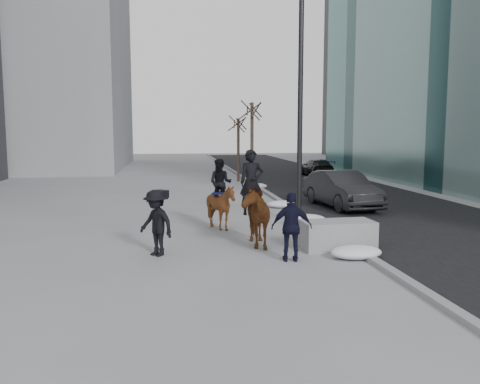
{
  "coord_description": "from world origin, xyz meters",
  "views": [
    {
      "loc": [
        -2.05,
        -13.48,
        3.3
      ],
      "look_at": [
        0.0,
        1.2,
        1.5
      ],
      "focal_mm": 38.0,
      "sensor_mm": 36.0,
      "label": 1
    }
  ],
  "objects": [
    {
      "name": "mounted_right",
      "position": [
        -0.36,
        3.19,
        0.95
      ],
      "size": [
        1.64,
        1.74,
        2.36
      ],
      "color": "#481C0E",
      "rests_on": "ground"
    },
    {
      "name": "tree_near",
      "position": [
        2.4,
        13.72,
        2.66
      ],
      "size": [
        1.2,
        1.2,
        5.33
      ],
      "primitive_type": null,
      "color": "#362720",
      "rests_on": "ground"
    },
    {
      "name": "tree_far",
      "position": [
        2.4,
        19.19,
        2.26
      ],
      "size": [
        1.2,
        1.2,
        4.53
      ],
      "primitive_type": null,
      "color": "#3D3024",
      "rests_on": "ground"
    },
    {
      "name": "lamppost",
      "position": [
        2.6,
        4.42,
        4.99
      ],
      "size": [
        0.25,
        1.39,
        9.09
      ],
      "color": "black",
      "rests_on": "ground"
    },
    {
      "name": "mounted_left",
      "position": [
        0.29,
        0.75,
        1.03
      ],
      "size": [
        1.02,
        2.15,
        2.76
      ],
      "color": "#451F0D",
      "rests_on": "ground"
    },
    {
      "name": "curb",
      "position": [
        3.0,
        10.0,
        0.06
      ],
      "size": [
        0.25,
        90.0,
        0.12
      ],
      "primitive_type": "cube",
      "color": "gray",
      "rests_on": "ground"
    },
    {
      "name": "car_far",
      "position": [
        8.47,
        21.81,
        0.63
      ],
      "size": [
        2.0,
        4.44,
        1.26
      ],
      "primitive_type": "imported",
      "rotation": [
        0.0,
        0.0,
        3.09
      ],
      "color": "black",
      "rests_on": "ground"
    },
    {
      "name": "road",
      "position": [
        7.0,
        10.0,
        0.01
      ],
      "size": [
        8.0,
        90.0,
        0.01
      ],
      "primitive_type": "cube",
      "color": "black",
      "rests_on": "ground"
    },
    {
      "name": "car_near",
      "position": [
        5.28,
        7.36,
        0.79
      ],
      "size": [
        2.23,
        4.94,
        1.57
      ],
      "primitive_type": "imported",
      "rotation": [
        0.0,
        0.0,
        0.12
      ],
      "color": "black",
      "rests_on": "ground"
    },
    {
      "name": "ground",
      "position": [
        0.0,
        0.0,
        0.0
      ],
      "size": [
        120.0,
        120.0,
        0.0
      ],
      "primitive_type": "plane",
      "color": "gray",
      "rests_on": "ground"
    },
    {
      "name": "feeder",
      "position": [
        0.99,
        -1.18,
        0.88
      ],
      "size": [
        1.08,
        0.93,
        1.75
      ],
      "color": "black",
      "rests_on": "ground"
    },
    {
      "name": "camera_crew",
      "position": [
        -2.42,
        -0.12,
        0.89
      ],
      "size": [
        1.25,
        1.27,
        1.75
      ],
      "color": "black",
      "rests_on": "ground"
    },
    {
      "name": "snow_piles",
      "position": [
        2.7,
        6.23,
        0.17
      ],
      "size": [
        1.42,
        16.6,
        0.36
      ],
      "color": "white",
      "rests_on": "ground"
    },
    {
      "name": "planter",
      "position": [
        2.57,
        -0.07,
        0.4
      ],
      "size": [
        2.04,
        1.09,
        0.8
      ],
      "primitive_type": "cube",
      "rotation": [
        0.0,
        0.0,
        0.05
      ],
      "color": "#939396",
      "rests_on": "ground"
    }
  ]
}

